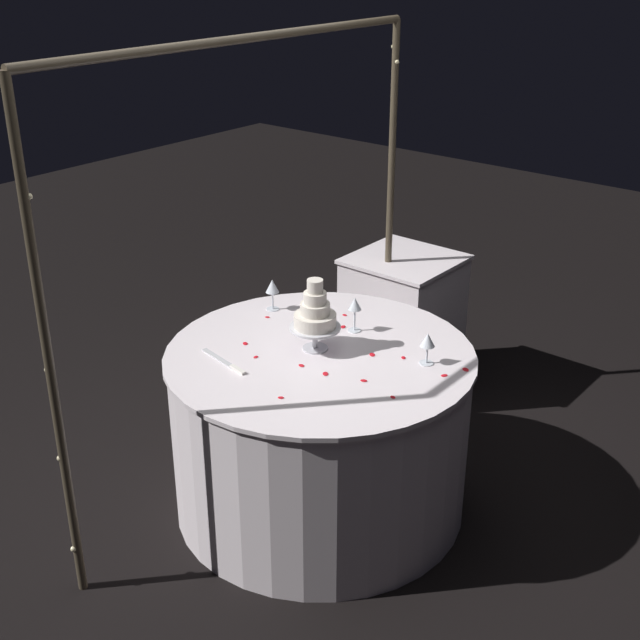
# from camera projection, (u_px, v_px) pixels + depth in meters

# --- Properties ---
(ground_plane) EXTENTS (12.00, 12.00, 0.00)m
(ground_plane) POSITION_uv_depth(u_px,v_px,m) (320.00, 501.00, 3.92)
(ground_plane) COLOR black
(decorative_arch) EXTENTS (2.14, 0.06, 2.05)m
(decorative_arch) POSITION_uv_depth(u_px,v_px,m) (250.00, 204.00, 3.57)
(decorative_arch) COLOR #473D2D
(decorative_arch) RESTS_ON ground
(main_table) EXTENTS (1.34, 1.34, 0.78)m
(main_table) POSITION_uv_depth(u_px,v_px,m) (320.00, 430.00, 3.76)
(main_table) COLOR white
(main_table) RESTS_ON ground
(side_table) EXTENTS (0.55, 0.55, 0.79)m
(side_table) POSITION_uv_depth(u_px,v_px,m) (402.00, 323.00, 4.76)
(side_table) COLOR white
(side_table) RESTS_ON ground
(tiered_cake) EXTENTS (0.22, 0.22, 0.32)m
(tiered_cake) POSITION_uv_depth(u_px,v_px,m) (315.00, 315.00, 3.56)
(tiered_cake) COLOR silver
(tiered_cake) RESTS_ON main_table
(wine_glass_0) EXTENTS (0.06, 0.06, 0.16)m
(wine_glass_0) POSITION_uv_depth(u_px,v_px,m) (355.00, 306.00, 3.74)
(wine_glass_0) COLOR silver
(wine_glass_0) RESTS_ON main_table
(wine_glass_1) EXTENTS (0.06, 0.06, 0.14)m
(wine_glass_1) POSITION_uv_depth(u_px,v_px,m) (428.00, 342.00, 3.47)
(wine_glass_1) COLOR silver
(wine_glass_1) RESTS_ON main_table
(wine_glass_2) EXTENTS (0.06, 0.06, 0.15)m
(wine_glass_2) POSITION_uv_depth(u_px,v_px,m) (272.00, 288.00, 3.96)
(wine_glass_2) COLOR silver
(wine_glass_2) RESTS_ON main_table
(cake_knife) EXTENTS (0.07, 0.29, 0.01)m
(cake_knife) POSITION_uv_depth(u_px,v_px,m) (226.00, 363.00, 3.51)
(cake_knife) COLOR silver
(cake_knife) RESTS_ON main_table
(rose_petal_0) EXTENTS (0.02, 0.03, 0.00)m
(rose_petal_0) POSITION_uv_depth(u_px,v_px,m) (393.00, 397.00, 3.25)
(rose_petal_0) COLOR red
(rose_petal_0) RESTS_ON main_table
(rose_petal_1) EXTENTS (0.04, 0.03, 0.00)m
(rose_petal_1) POSITION_uv_depth(u_px,v_px,m) (444.00, 375.00, 3.41)
(rose_petal_1) COLOR red
(rose_petal_1) RESTS_ON main_table
(rose_petal_2) EXTENTS (0.04, 0.04, 0.00)m
(rose_petal_2) POSITION_uv_depth(u_px,v_px,m) (466.00, 369.00, 3.46)
(rose_petal_2) COLOR red
(rose_petal_2) RESTS_ON main_table
(rose_petal_3) EXTENTS (0.03, 0.03, 0.00)m
(rose_petal_3) POSITION_uv_depth(u_px,v_px,m) (281.00, 398.00, 3.25)
(rose_petal_3) COLOR red
(rose_petal_3) RESTS_ON main_table
(rose_petal_4) EXTENTS (0.03, 0.03, 0.00)m
(rose_petal_4) POSITION_uv_depth(u_px,v_px,m) (403.00, 358.00, 3.55)
(rose_petal_4) COLOR red
(rose_petal_4) RESTS_ON main_table
(rose_petal_5) EXTENTS (0.04, 0.04, 0.00)m
(rose_petal_5) POSITION_uv_depth(u_px,v_px,m) (325.00, 374.00, 3.42)
(rose_petal_5) COLOR red
(rose_petal_5) RESTS_ON main_table
(rose_petal_6) EXTENTS (0.04, 0.04, 0.00)m
(rose_petal_6) POSITION_uv_depth(u_px,v_px,m) (372.00, 355.00, 3.58)
(rose_petal_6) COLOR red
(rose_petal_6) RESTS_ON main_table
(rose_petal_7) EXTENTS (0.02, 0.03, 0.00)m
(rose_petal_7) POSITION_uv_depth(u_px,v_px,m) (301.00, 365.00, 3.49)
(rose_petal_7) COLOR red
(rose_petal_7) RESTS_ON main_table
(rose_petal_8) EXTENTS (0.03, 0.03, 0.00)m
(rose_petal_8) POSITION_uv_depth(u_px,v_px,m) (267.00, 317.00, 3.92)
(rose_petal_8) COLOR red
(rose_petal_8) RESTS_ON main_table
(rose_petal_9) EXTENTS (0.02, 0.03, 0.00)m
(rose_petal_9) POSITION_uv_depth(u_px,v_px,m) (345.00, 315.00, 3.95)
(rose_petal_9) COLOR red
(rose_petal_9) RESTS_ON main_table
(rose_petal_10) EXTENTS (0.04, 0.03, 0.00)m
(rose_petal_10) POSITION_uv_depth(u_px,v_px,m) (343.00, 327.00, 3.83)
(rose_petal_10) COLOR red
(rose_petal_10) RESTS_ON main_table
(rose_petal_11) EXTENTS (0.03, 0.03, 0.00)m
(rose_petal_11) POSITION_uv_depth(u_px,v_px,m) (364.00, 381.00, 3.37)
(rose_petal_11) COLOR red
(rose_petal_11) RESTS_ON main_table
(rose_petal_12) EXTENTS (0.03, 0.04, 0.00)m
(rose_petal_12) POSITION_uv_depth(u_px,v_px,m) (245.00, 343.00, 3.67)
(rose_petal_12) COLOR red
(rose_petal_12) RESTS_ON main_table
(rose_petal_13) EXTENTS (0.03, 0.02, 0.00)m
(rose_petal_13) POSITION_uv_depth(u_px,v_px,m) (256.00, 357.00, 3.56)
(rose_petal_13) COLOR red
(rose_petal_13) RESTS_ON main_table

